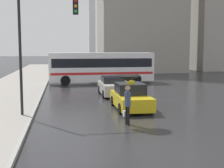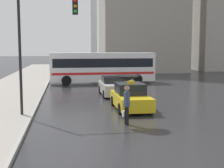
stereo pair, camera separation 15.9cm
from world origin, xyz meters
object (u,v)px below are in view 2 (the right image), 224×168
(sedan_red, at_px, (113,87))
(traffic_light, at_px, (41,33))
(monument_cross, at_px, (93,7))
(taxi, at_px, (130,97))
(city_bus, at_px, (102,66))
(pedestrian_with_umbrella, at_px, (127,84))

(sedan_red, relative_size, traffic_light, 0.68)
(traffic_light, height_order, monument_cross, monument_cross)
(taxi, distance_m, traffic_light, 6.35)
(taxi, distance_m, city_bus, 14.15)
(pedestrian_with_umbrella, xyz_separation_m, monument_cross, (1.24, 30.36, 7.46))
(traffic_light, bearing_deg, monument_cross, 79.46)
(sedan_red, height_order, traffic_light, traffic_light)
(sedan_red, height_order, pedestrian_with_umbrella, pedestrian_with_umbrella)
(sedan_red, relative_size, pedestrian_with_umbrella, 1.87)
(taxi, xyz_separation_m, sedan_red, (-0.17, 5.66, -0.02))
(pedestrian_with_umbrella, distance_m, traffic_light, 5.21)
(taxi, relative_size, city_bus, 0.40)
(city_bus, xyz_separation_m, monument_cross, (0.26, 12.44, 7.64))
(taxi, height_order, sedan_red, taxi)
(city_bus, bearing_deg, traffic_light, 160.24)
(sedan_red, xyz_separation_m, city_bus, (0.16, 8.45, 1.09))
(taxi, distance_m, sedan_red, 5.66)
(taxi, height_order, city_bus, city_bus)
(taxi, height_order, traffic_light, traffic_light)
(taxi, distance_m, pedestrian_with_umbrella, 4.12)
(taxi, bearing_deg, monument_cross, -90.55)
(city_bus, height_order, traffic_light, traffic_light)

